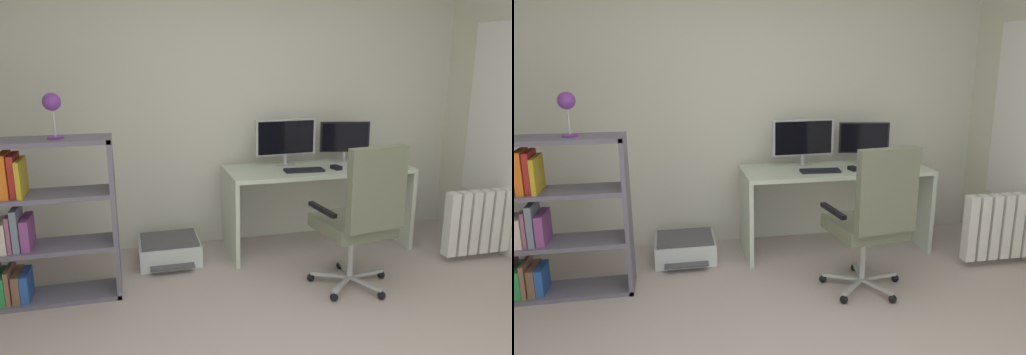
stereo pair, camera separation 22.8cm
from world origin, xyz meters
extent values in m
cube|color=silver|center=(0.00, 2.39, 1.27)|extent=(4.54, 0.10, 2.54)
cube|color=silver|center=(0.71, 1.95, 0.74)|extent=(1.66, 0.62, 0.04)
cube|color=silver|center=(-0.10, 1.95, 0.36)|extent=(0.04, 0.60, 0.72)
cube|color=silver|center=(1.52, 1.95, 0.36)|extent=(0.04, 0.60, 0.72)
cylinder|color=#B2B5B7|center=(0.45, 2.09, 0.77)|extent=(0.18, 0.18, 0.01)
cylinder|color=#B2B5B7|center=(0.45, 2.09, 0.82)|extent=(0.03, 0.03, 0.10)
cube|color=#B7BABC|center=(0.45, 2.09, 1.02)|extent=(0.57, 0.06, 0.32)
cube|color=black|center=(0.45, 2.07, 1.02)|extent=(0.53, 0.03, 0.29)
cylinder|color=#B2B5B7|center=(1.03, 2.09, 0.77)|extent=(0.18, 0.18, 0.01)
cylinder|color=#B2B5B7|center=(1.03, 2.09, 0.82)|extent=(0.03, 0.03, 0.10)
cube|color=black|center=(1.03, 2.09, 1.00)|extent=(0.45, 0.13, 0.28)
cube|color=black|center=(1.02, 2.07, 1.00)|extent=(0.42, 0.09, 0.26)
cube|color=black|center=(0.54, 1.83, 0.77)|extent=(0.35, 0.15, 0.02)
cube|color=black|center=(0.83, 1.82, 0.78)|extent=(0.08, 0.11, 0.03)
cube|color=#B7BABC|center=(0.82, 1.16, 0.07)|extent=(0.30, 0.07, 0.02)
sphere|color=black|center=(0.97, 1.18, 0.03)|extent=(0.06, 0.06, 0.06)
cube|color=#B7BABC|center=(0.70, 1.28, 0.07)|extent=(0.08, 0.30, 0.02)
sphere|color=black|center=(0.72, 1.43, 0.03)|extent=(0.06, 0.06, 0.06)
cube|color=#B7BABC|center=(0.54, 1.21, 0.07)|extent=(0.28, 0.17, 0.02)
sphere|color=black|center=(0.41, 1.28, 0.03)|extent=(0.06, 0.06, 0.06)
cube|color=#B7BABC|center=(0.56, 1.03, 0.07)|extent=(0.24, 0.23, 0.02)
sphere|color=black|center=(0.45, 0.93, 0.03)|extent=(0.06, 0.06, 0.06)
cube|color=#B7BABC|center=(0.74, 1.00, 0.07)|extent=(0.16, 0.28, 0.02)
sphere|color=black|center=(0.80, 0.87, 0.03)|extent=(0.06, 0.06, 0.06)
cylinder|color=#B7BABC|center=(0.67, 1.14, 0.26)|extent=(0.04, 0.04, 0.38)
cube|color=#686F59|center=(0.67, 1.14, 0.50)|extent=(0.55, 0.56, 0.10)
cube|color=#686F59|center=(0.71, 0.86, 0.84)|extent=(0.45, 0.13, 0.59)
cube|color=black|center=(0.41, 1.10, 0.65)|extent=(0.09, 0.35, 0.03)
cube|color=black|center=(0.93, 1.17, 0.65)|extent=(0.09, 0.35, 0.03)
cube|color=slate|center=(-1.05, 1.50, 0.59)|extent=(0.03, 0.33, 1.18)
cube|color=slate|center=(-1.50, 1.50, 1.17)|extent=(0.93, 0.33, 0.03)
cube|color=slate|center=(-1.50, 1.50, 0.02)|extent=(0.93, 0.33, 0.03)
cube|color=slate|center=(-1.50, 1.50, 0.40)|extent=(0.87, 0.33, 0.03)
cube|color=slate|center=(-1.50, 1.50, 0.78)|extent=(0.87, 0.33, 0.03)
cube|color=green|center=(-1.84, 1.51, 0.14)|extent=(0.06, 0.27, 0.21)
cube|color=#885D4A|center=(-1.80, 1.51, 0.16)|extent=(0.03, 0.29, 0.25)
cube|color=brown|center=(-1.75, 1.51, 0.13)|extent=(0.05, 0.26, 0.20)
cube|color=#2857B1|center=(-1.69, 1.50, 0.13)|extent=(0.05, 0.24, 0.20)
cube|color=beige|center=(-1.80, 1.49, 0.52)|extent=(0.06, 0.25, 0.22)
cube|color=#9B577A|center=(-1.75, 1.51, 0.54)|extent=(0.03, 0.26, 0.26)
cube|color=slate|center=(-1.71, 1.50, 0.57)|extent=(0.04, 0.25, 0.30)
cube|color=#89438B|center=(-1.65, 1.51, 0.53)|extent=(0.06, 0.27, 0.22)
cube|color=orange|center=(-1.74, 1.50, 0.95)|extent=(0.05, 0.24, 0.30)
cube|color=red|center=(-1.69, 1.51, 0.94)|extent=(0.04, 0.24, 0.29)
cube|color=gold|center=(-1.65, 1.50, 0.93)|extent=(0.03, 0.28, 0.25)
cylinder|color=#713698|center=(-1.40, 1.50, 1.19)|extent=(0.11, 0.11, 0.02)
cylinder|color=silver|center=(-1.40, 1.50, 1.30)|extent=(0.01, 0.01, 0.20)
sphere|color=#713698|center=(-1.40, 1.50, 1.43)|extent=(0.12, 0.12, 0.12)
cube|color=silver|center=(-0.63, 1.96, 0.09)|extent=(0.51, 0.43, 0.18)
cube|color=#4C4C51|center=(-0.63, 1.96, 0.20)|extent=(0.47, 0.40, 0.02)
cube|color=#4C4C51|center=(-0.63, 1.70, 0.06)|extent=(0.36, 0.10, 0.01)
cube|color=white|center=(1.69, 1.33, 0.34)|extent=(0.08, 0.10, 0.56)
cube|color=white|center=(1.79, 1.33, 0.34)|extent=(0.08, 0.10, 0.56)
cube|color=white|center=(1.90, 1.33, 0.34)|extent=(0.08, 0.10, 0.56)
cube|color=white|center=(2.01, 1.33, 0.34)|extent=(0.08, 0.10, 0.56)
cube|color=white|center=(2.11, 1.33, 0.34)|extent=(0.08, 0.10, 0.56)
cube|color=white|center=(2.22, 1.33, 0.34)|extent=(0.08, 0.10, 0.56)
camera|label=1|loc=(-0.93, -2.06, 1.74)|focal=34.53mm
camera|label=2|loc=(-0.71, -2.12, 1.74)|focal=34.53mm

